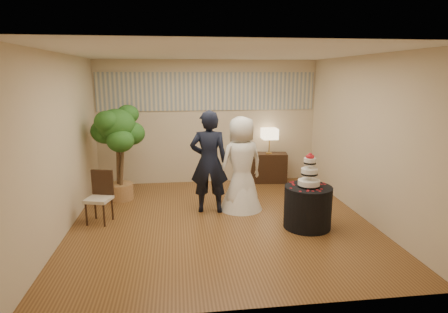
{
  "coord_description": "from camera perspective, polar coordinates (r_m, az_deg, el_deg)",
  "views": [
    {
      "loc": [
        -0.73,
        -6.01,
        2.46
      ],
      "look_at": [
        0.1,
        0.4,
        1.05
      ],
      "focal_mm": 30.0,
      "sensor_mm": 36.0,
      "label": 1
    }
  ],
  "objects": [
    {
      "name": "mural_border",
      "position": [
        8.53,
        -2.49,
        9.87
      ],
      "size": [
        4.9,
        0.02,
        0.85
      ],
      "primitive_type": "cube",
      "color": "#ADADA0",
      "rests_on": "wall_back"
    },
    {
      "name": "ceiling",
      "position": [
        6.07,
        -0.47,
        15.51
      ],
      "size": [
        5.0,
        5.0,
        0.0
      ],
      "primitive_type": "cube",
      "color": "white",
      "rests_on": "wall_back"
    },
    {
      "name": "console",
      "position": [
        8.8,
        6.82,
        -1.71
      ],
      "size": [
        0.87,
        0.48,
        0.69
      ],
      "primitive_type": "cube",
      "rotation": [
        0.0,
        0.0,
        -0.15
      ],
      "color": "black",
      "rests_on": "floor"
    },
    {
      "name": "bride",
      "position": [
        6.87,
        2.66,
        -1.08
      ],
      "size": [
        1.06,
        1.02,
        1.74
      ],
      "primitive_type": "imported",
      "rotation": [
        0.0,
        0.0,
        3.46
      ],
      "color": "white",
      "rests_on": "floor"
    },
    {
      "name": "table_lamp",
      "position": [
        8.66,
        6.93,
        2.36
      ],
      "size": [
        0.34,
        0.34,
        0.58
      ],
      "primitive_type": null,
      "color": "#CDB387",
      "rests_on": "console"
    },
    {
      "name": "wall_front",
      "position": [
        3.74,
        4.18,
        -4.21
      ],
      "size": [
        5.0,
        0.06,
        2.8
      ],
      "primitive_type": "cube",
      "color": "beige",
      "rests_on": "ground"
    },
    {
      "name": "wall_left",
      "position": [
        6.36,
        -23.43,
        1.68
      ],
      "size": [
        0.06,
        5.0,
        2.8
      ],
      "primitive_type": "cube",
      "color": "beige",
      "rests_on": "ground"
    },
    {
      "name": "wall_right",
      "position": [
        6.91,
        20.63,
        2.68
      ],
      "size": [
        0.06,
        5.0,
        2.8
      ],
      "primitive_type": "cube",
      "color": "beige",
      "rests_on": "ground"
    },
    {
      "name": "wedding_cake",
      "position": [
        6.15,
        12.89,
        -2.01
      ],
      "size": [
        0.36,
        0.36,
        0.56
      ],
      "primitive_type": null,
      "color": "white",
      "rests_on": "cake_table"
    },
    {
      "name": "cake_table",
      "position": [
        6.33,
        12.62,
        -7.52
      ],
      "size": [
        0.97,
        0.97,
        0.7
      ],
      "primitive_type": "cylinder",
      "rotation": [
        0.0,
        0.0,
        -0.32
      ],
      "color": "black",
      "rests_on": "floor"
    },
    {
      "name": "side_chair",
      "position": [
        6.67,
        -18.58,
        -5.98
      ],
      "size": [
        0.51,
        0.52,
        0.88
      ],
      "primitive_type": null,
      "rotation": [
        0.0,
        0.0,
        -0.28
      ],
      "color": "black",
      "rests_on": "floor"
    },
    {
      "name": "groom",
      "position": [
        6.72,
        -2.3,
        -0.84
      ],
      "size": [
        0.73,
        0.53,
        1.87
      ],
      "primitive_type": "imported",
      "rotation": [
        0.0,
        0.0,
        3.01
      ],
      "color": "black",
      "rests_on": "floor"
    },
    {
      "name": "wall_back",
      "position": [
        8.61,
        -2.46,
        5.22
      ],
      "size": [
        5.0,
        0.06,
        2.8
      ],
      "primitive_type": "cube",
      "color": "beige",
      "rests_on": "ground"
    },
    {
      "name": "floor",
      "position": [
        6.54,
        -0.43,
        -9.8
      ],
      "size": [
        5.0,
        5.0,
        0.0
      ],
      "primitive_type": "cube",
      "color": "brown",
      "rests_on": "ground"
    },
    {
      "name": "ficus_tree",
      "position": [
        7.65,
        -15.84,
        0.56
      ],
      "size": [
        1.22,
        1.22,
        1.93
      ],
      "primitive_type": null,
      "rotation": [
        0.0,
        0.0,
        -2.71
      ],
      "color": "#275B1D",
      "rests_on": "floor"
    }
  ]
}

